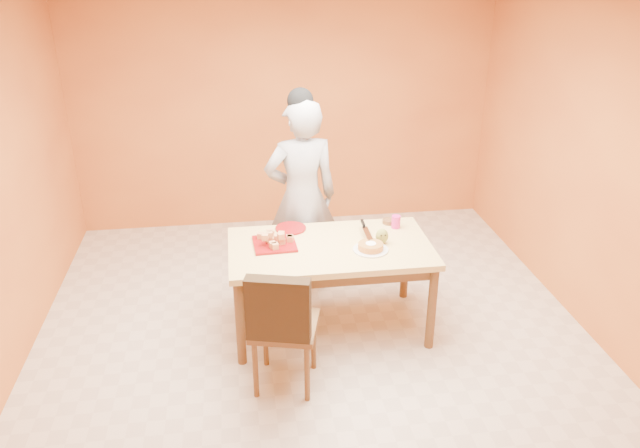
{
  "coord_description": "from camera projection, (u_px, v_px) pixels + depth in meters",
  "views": [
    {
      "loc": [
        -0.55,
        -4.09,
        2.97
      ],
      "look_at": [
        0.07,
        0.3,
        0.93
      ],
      "focal_mm": 35.0,
      "sensor_mm": 36.0,
      "label": 1
    }
  ],
  "objects": [
    {
      "name": "floor",
      "position": [
        316.0,
        346.0,
        4.99
      ],
      "size": [
        5.0,
        5.0,
        0.0
      ],
      "primitive_type": "plane",
      "color": "beige",
      "rests_on": "ground"
    },
    {
      "name": "wall_back",
      "position": [
        285.0,
        105.0,
        6.68
      ],
      "size": [
        4.5,
        0.0,
        4.5
      ],
      "primitive_type": "plane",
      "rotation": [
        1.57,
        0.0,
        0.0
      ],
      "color": "orange",
      "rests_on": "floor"
    },
    {
      "name": "wall_right",
      "position": [
        610.0,
        174.0,
        4.71
      ],
      "size": [
        0.0,
        5.0,
        5.0
      ],
      "primitive_type": "plane",
      "rotation": [
        1.57,
        0.0,
        -1.57
      ],
      "color": "orange",
      "rests_on": "floor"
    },
    {
      "name": "dining_table",
      "position": [
        330.0,
        256.0,
        4.96
      ],
      "size": [
        1.6,
        0.9,
        0.76
      ],
      "color": "#F2DA7F",
      "rests_on": "floor"
    },
    {
      "name": "dining_chair",
      "position": [
        285.0,
        324.0,
        4.36
      ],
      "size": [
        0.56,
        0.63,
        0.99
      ],
      "rotation": [
        0.0,
        0.0,
        -0.26
      ],
      "color": "brown",
      "rests_on": "floor"
    },
    {
      "name": "pastry_pile",
      "position": [
        274.0,
        237.0,
        4.91
      ],
      "size": [
        0.3,
        0.3,
        0.1
      ],
      "primitive_type": null,
      "color": "tan",
      "rests_on": "pastry_platter"
    },
    {
      "name": "person",
      "position": [
        302.0,
        198.0,
        5.48
      ],
      "size": [
        0.7,
        0.5,
        1.78
      ],
      "primitive_type": "imported",
      "rotation": [
        0.0,
        0.0,
        3.26
      ],
      "color": "#9A9B9D",
      "rests_on": "floor"
    },
    {
      "name": "pastry_platter",
      "position": [
        275.0,
        244.0,
        4.93
      ],
      "size": [
        0.35,
        0.35,
        0.02
      ],
      "primitive_type": "cube",
      "rotation": [
        0.0,
        0.0,
        0.05
      ],
      "color": "maroon",
      "rests_on": "dining_table"
    },
    {
      "name": "red_dinner_plate",
      "position": [
        291.0,
        228.0,
        5.2
      ],
      "size": [
        0.32,
        0.32,
        0.02
      ],
      "primitive_type": "cylinder",
      "rotation": [
        0.0,
        0.0,
        -0.31
      ],
      "color": "maroon",
      "rests_on": "dining_table"
    },
    {
      "name": "white_cake_plate",
      "position": [
        371.0,
        250.0,
        4.85
      ],
      "size": [
        0.29,
        0.29,
        0.01
      ],
      "primitive_type": "cylinder",
      "rotation": [
        0.0,
        0.0,
        0.07
      ],
      "color": "silver",
      "rests_on": "dining_table"
    },
    {
      "name": "sponge_cake",
      "position": [
        371.0,
        246.0,
        4.83
      ],
      "size": [
        0.21,
        0.21,
        0.04
      ],
      "primitive_type": "cylinder",
      "rotation": [
        0.0,
        0.0,
        0.05
      ],
      "color": "orange",
      "rests_on": "white_cake_plate"
    },
    {
      "name": "cake_server",
      "position": [
        367.0,
        233.0,
        4.99
      ],
      "size": [
        0.05,
        0.24,
        0.01
      ],
      "primitive_type": "cube",
      "rotation": [
        0.0,
        0.0,
        -0.02
      ],
      "color": "silver",
      "rests_on": "sponge_cake"
    },
    {
      "name": "egg_ornament",
      "position": [
        382.0,
        236.0,
        4.93
      ],
      "size": [
        0.12,
        0.1,
        0.13
      ],
      "primitive_type": "ellipsoid",
      "rotation": [
        0.0,
        0.0,
        -0.23
      ],
      "color": "olive",
      "rests_on": "dining_table"
    },
    {
      "name": "magenta_glass",
      "position": [
        396.0,
        222.0,
        5.21
      ],
      "size": [
        0.08,
        0.08,
        0.11
      ],
      "primitive_type": "cylinder",
      "rotation": [
        0.0,
        0.0,
        0.02
      ],
      "color": "#CD1E7E",
      "rests_on": "dining_table"
    },
    {
      "name": "checker_tin",
      "position": [
        389.0,
        221.0,
        5.3
      ],
      "size": [
        0.14,
        0.14,
        0.03
      ],
      "primitive_type": "cylinder",
      "rotation": [
        0.0,
        0.0,
        0.28
      ],
      "color": "#311F0D",
      "rests_on": "dining_table"
    }
  ]
}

